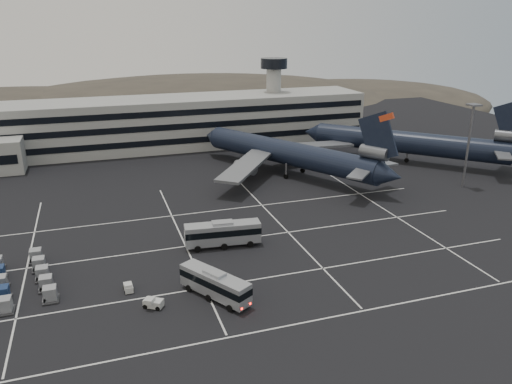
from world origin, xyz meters
TOP-DOWN VIEW (x-y plane):
  - ground at (0.00, 0.00)m, footprint 260.00×260.00m
  - lane_markings at (0.95, 0.72)m, footprint 90.00×55.62m
  - terminal at (-2.95, 71.14)m, footprint 125.00×26.00m
  - hills at (17.99, 170.00)m, footprint 352.00×180.00m
  - lightpole_right at (58.00, 15.00)m, footprint 2.40×2.40m
  - trijet_main at (25.01, 35.53)m, footprint 42.06×52.67m
  - trijet_far at (58.40, 35.15)m, footprint 44.28×45.00m
  - bus_near at (-5.22, -12.88)m, footprint 7.91×10.79m
  - bus_far at (-0.17, 2.21)m, footprint 12.53×4.13m
  - tug_a at (-16.09, -7.56)m, footprint 1.32×2.09m
  - tug_b at (-13.29, -12.74)m, footprint 2.79×2.52m
  - uld_cluster at (-30.04, -0.99)m, footprint 10.52×16.63m

SIDE VIEW (x-z plane):
  - hills at x=17.99m, z-range -34.07..9.93m
  - ground at x=0.00m, z-range 0.00..0.00m
  - lane_markings at x=0.95m, z-range 0.00..0.01m
  - tug_a at x=-16.09m, z-range -0.07..1.22m
  - tug_b at x=-13.29m, z-range -0.09..1.45m
  - uld_cluster at x=-30.04m, z-range -0.02..1.99m
  - bus_near at x=-5.22m, z-range 0.18..4.09m
  - bus_far at x=-0.17m, z-range 0.20..4.55m
  - trijet_main at x=25.01m, z-range -3.79..14.29m
  - trijet_far at x=58.40m, z-range -3.61..14.47m
  - terminal at x=-2.95m, z-range -5.07..18.93m
  - lightpole_right at x=58.00m, z-range 2.68..20.95m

